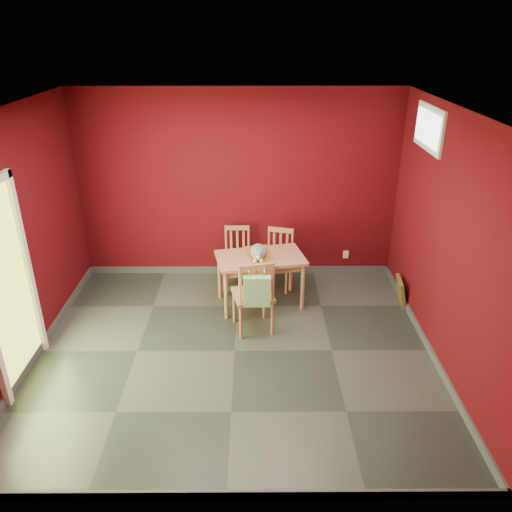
{
  "coord_description": "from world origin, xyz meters",
  "views": [
    {
      "loc": [
        0.22,
        -4.75,
        3.45
      ],
      "look_at": [
        0.25,
        0.45,
        1.0
      ],
      "focal_mm": 35.0,
      "sensor_mm": 36.0,
      "label": 1
    }
  ],
  "objects_px": {
    "tote_bag": "(257,291)",
    "picture_frame": "(401,292)",
    "dining_table": "(260,263)",
    "chair_far_left": "(237,254)",
    "cat": "(258,249)",
    "chair_far_right": "(278,258)",
    "chair_near": "(254,294)"
  },
  "relations": [
    {
      "from": "tote_bag",
      "to": "picture_frame",
      "type": "relative_size",
      "value": 1.15
    },
    {
      "from": "dining_table",
      "to": "chair_far_left",
      "type": "xyz_separation_m",
      "value": [
        -0.32,
        0.67,
        -0.19
      ]
    },
    {
      "from": "dining_table",
      "to": "picture_frame",
      "type": "relative_size",
      "value": 3.23
    },
    {
      "from": "chair_far_left",
      "to": "picture_frame",
      "type": "relative_size",
      "value": 2.15
    },
    {
      "from": "cat",
      "to": "chair_far_left",
      "type": "bearing_deg",
      "value": 121.43
    },
    {
      "from": "tote_bag",
      "to": "picture_frame",
      "type": "xyz_separation_m",
      "value": [
        1.93,
        0.84,
        -0.48
      ]
    },
    {
      "from": "tote_bag",
      "to": "chair_far_left",
      "type": "bearing_deg",
      "value": 100.02
    },
    {
      "from": "chair_far_left",
      "to": "chair_far_right",
      "type": "distance_m",
      "value": 0.6
    },
    {
      "from": "chair_far_left",
      "to": "chair_near",
      "type": "relative_size",
      "value": 0.84
    },
    {
      "from": "tote_bag",
      "to": "picture_frame",
      "type": "bearing_deg",
      "value": 23.47
    },
    {
      "from": "dining_table",
      "to": "chair_far_left",
      "type": "height_order",
      "value": "chair_far_left"
    },
    {
      "from": "chair_near",
      "to": "tote_bag",
      "type": "relative_size",
      "value": 2.22
    },
    {
      "from": "cat",
      "to": "tote_bag",
      "type": "bearing_deg",
      "value": -83.69
    },
    {
      "from": "cat",
      "to": "picture_frame",
      "type": "bearing_deg",
      "value": 7.49
    },
    {
      "from": "chair_far_right",
      "to": "chair_near",
      "type": "height_order",
      "value": "chair_near"
    },
    {
      "from": "cat",
      "to": "picture_frame",
      "type": "distance_m",
      "value": 2.01
    },
    {
      "from": "dining_table",
      "to": "tote_bag",
      "type": "relative_size",
      "value": 2.8
    },
    {
      "from": "tote_bag",
      "to": "cat",
      "type": "xyz_separation_m",
      "value": [
        0.02,
        0.85,
        0.14
      ]
    },
    {
      "from": "chair_far_right",
      "to": "picture_frame",
      "type": "relative_size",
      "value": 2.23
    },
    {
      "from": "chair_near",
      "to": "cat",
      "type": "height_order",
      "value": "chair_near"
    },
    {
      "from": "dining_table",
      "to": "picture_frame",
      "type": "bearing_deg",
      "value": -0.7
    },
    {
      "from": "chair_far_left",
      "to": "picture_frame",
      "type": "height_order",
      "value": "chair_far_left"
    },
    {
      "from": "dining_table",
      "to": "chair_near",
      "type": "height_order",
      "value": "chair_near"
    },
    {
      "from": "dining_table",
      "to": "chair_far_left",
      "type": "relative_size",
      "value": 1.5
    },
    {
      "from": "tote_bag",
      "to": "chair_far_right",
      "type": "bearing_deg",
      "value": 77.16
    },
    {
      "from": "dining_table",
      "to": "tote_bag",
      "type": "distance_m",
      "value": 0.87
    },
    {
      "from": "chair_far_left",
      "to": "cat",
      "type": "relative_size",
      "value": 1.91
    },
    {
      "from": "chair_far_left",
      "to": "cat",
      "type": "bearing_deg",
      "value": -66.49
    },
    {
      "from": "dining_table",
      "to": "chair_far_right",
      "type": "relative_size",
      "value": 1.45
    },
    {
      "from": "dining_table",
      "to": "tote_bag",
      "type": "height_order",
      "value": "tote_bag"
    },
    {
      "from": "chair_far_right",
      "to": "cat",
      "type": "distance_m",
      "value": 0.7
    },
    {
      "from": "chair_near",
      "to": "picture_frame",
      "type": "xyz_separation_m",
      "value": [
        1.97,
        0.61,
        -0.31
      ]
    }
  ]
}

